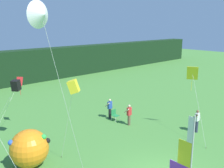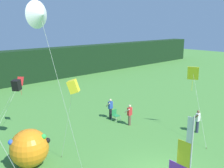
{
  "view_description": "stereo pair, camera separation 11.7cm",
  "coord_description": "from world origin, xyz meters",
  "px_view_note": "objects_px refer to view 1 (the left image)",
  "views": [
    {
      "loc": [
        -9.42,
        -6.48,
        7.57
      ],
      "look_at": [
        -0.07,
        3.53,
        4.29
      ],
      "focal_mm": 40.64,
      "sensor_mm": 36.0,
      "label": 1
    },
    {
      "loc": [
        -9.34,
        -6.55,
        7.57
      ],
      "look_at": [
        -0.07,
        3.53,
        4.29
      ],
      "focal_mm": 40.64,
      "sensor_mm": 36.0,
      "label": 2
    }
  ],
  "objects_px": {
    "kite_red_diamond_0": "(18,85)",
    "kite_black_box_2": "(16,85)",
    "person_near_banner": "(110,108)",
    "kite_yellow_diamond_4": "(193,75)",
    "kite_white_delta_3": "(41,15)",
    "kite_yellow_box_1": "(73,87)",
    "banner_flag": "(185,163)",
    "person_mid_field": "(129,114)",
    "inflatable_balloon": "(29,148)",
    "person_far_left": "(197,120)",
    "folding_chair": "(115,114)"
  },
  "relations": [
    {
      "from": "banner_flag",
      "to": "folding_chair",
      "type": "distance_m",
      "value": 10.17
    },
    {
      "from": "kite_red_diamond_0",
      "to": "kite_black_box_2",
      "type": "distance_m",
      "value": 2.15
    },
    {
      "from": "kite_red_diamond_0",
      "to": "kite_yellow_box_1",
      "type": "distance_m",
      "value": 7.07
    },
    {
      "from": "person_mid_field",
      "to": "inflatable_balloon",
      "type": "height_order",
      "value": "inflatable_balloon"
    },
    {
      "from": "kite_yellow_box_1",
      "to": "kite_yellow_diamond_4",
      "type": "xyz_separation_m",
      "value": [
        8.71,
        -1.71,
        -0.36
      ]
    },
    {
      "from": "inflatable_balloon",
      "to": "person_far_left",
      "type": "bearing_deg",
      "value": -20.19
    },
    {
      "from": "banner_flag",
      "to": "inflatable_balloon",
      "type": "height_order",
      "value": "banner_flag"
    },
    {
      "from": "person_far_left",
      "to": "inflatable_balloon",
      "type": "distance_m",
      "value": 11.36
    },
    {
      "from": "folding_chair",
      "to": "person_far_left",
      "type": "bearing_deg",
      "value": -64.18
    },
    {
      "from": "kite_red_diamond_0",
      "to": "folding_chair",
      "type": "bearing_deg",
      "value": -30.5
    },
    {
      "from": "person_far_left",
      "to": "kite_white_delta_3",
      "type": "distance_m",
      "value": 13.82
    },
    {
      "from": "folding_chair",
      "to": "kite_red_diamond_0",
      "type": "xyz_separation_m",
      "value": [
        -6.13,
        3.61,
        2.77
      ]
    },
    {
      "from": "person_mid_field",
      "to": "person_far_left",
      "type": "bearing_deg",
      "value": -58.41
    },
    {
      "from": "folding_chair",
      "to": "inflatable_balloon",
      "type": "bearing_deg",
      "value": -168.08
    },
    {
      "from": "banner_flag",
      "to": "person_far_left",
      "type": "bearing_deg",
      "value": 24.79
    },
    {
      "from": "person_near_banner",
      "to": "inflatable_balloon",
      "type": "bearing_deg",
      "value": -163.97
    },
    {
      "from": "kite_yellow_box_1",
      "to": "kite_black_box_2",
      "type": "bearing_deg",
      "value": 100.02
    },
    {
      "from": "inflatable_balloon",
      "to": "kite_white_delta_3",
      "type": "relative_size",
      "value": 0.25
    },
    {
      "from": "person_near_banner",
      "to": "person_far_left",
      "type": "relative_size",
      "value": 0.99
    },
    {
      "from": "person_near_banner",
      "to": "person_far_left",
      "type": "bearing_deg",
      "value": -66.66
    },
    {
      "from": "kite_red_diamond_0",
      "to": "kite_black_box_2",
      "type": "relative_size",
      "value": 0.93
    },
    {
      "from": "inflatable_balloon",
      "to": "kite_red_diamond_0",
      "type": "xyz_separation_m",
      "value": [
        1.83,
        5.29,
        2.24
      ]
    },
    {
      "from": "person_near_banner",
      "to": "kite_yellow_box_1",
      "type": "relative_size",
      "value": 0.34
    },
    {
      "from": "kite_red_diamond_0",
      "to": "kite_yellow_diamond_4",
      "type": "xyz_separation_m",
      "value": [
        8.71,
        -8.69,
        0.81
      ]
    },
    {
      "from": "kite_red_diamond_0",
      "to": "kite_white_delta_3",
      "type": "bearing_deg",
      "value": -107.33
    },
    {
      "from": "banner_flag",
      "to": "person_far_left",
      "type": "relative_size",
      "value": 2.48
    },
    {
      "from": "kite_white_delta_3",
      "to": "kite_yellow_box_1",
      "type": "bearing_deg",
      "value": 43.62
    },
    {
      "from": "person_near_banner",
      "to": "person_far_left",
      "type": "height_order",
      "value": "person_far_left"
    },
    {
      "from": "person_far_left",
      "to": "person_near_banner",
      "type": "bearing_deg",
      "value": 113.34
    },
    {
      "from": "person_mid_field",
      "to": "kite_yellow_diamond_4",
      "type": "relative_size",
      "value": 0.35
    },
    {
      "from": "kite_red_diamond_0",
      "to": "banner_flag",
      "type": "bearing_deg",
      "value": -82.98
    },
    {
      "from": "person_far_left",
      "to": "kite_white_delta_3",
      "type": "bearing_deg",
      "value": -176.58
    },
    {
      "from": "kite_yellow_box_1",
      "to": "person_near_banner",
      "type": "bearing_deg",
      "value": 32.89
    },
    {
      "from": "inflatable_balloon",
      "to": "folding_chair",
      "type": "height_order",
      "value": "inflatable_balloon"
    },
    {
      "from": "inflatable_balloon",
      "to": "kite_yellow_diamond_4",
      "type": "distance_m",
      "value": 11.48
    },
    {
      "from": "inflatable_balloon",
      "to": "kite_yellow_box_1",
      "type": "xyz_separation_m",
      "value": [
        1.83,
        -1.69,
        3.41
      ]
    },
    {
      "from": "inflatable_balloon",
      "to": "kite_red_diamond_0",
      "type": "distance_m",
      "value": 6.03
    },
    {
      "from": "person_mid_field",
      "to": "folding_chair",
      "type": "height_order",
      "value": "person_mid_field"
    },
    {
      "from": "kite_black_box_2",
      "to": "person_mid_field",
      "type": "bearing_deg",
      "value": -23.66
    },
    {
      "from": "person_near_banner",
      "to": "kite_yellow_diamond_4",
      "type": "height_order",
      "value": "kite_yellow_diamond_4"
    },
    {
      "from": "inflatable_balloon",
      "to": "kite_black_box_2",
      "type": "relative_size",
      "value": 0.5
    },
    {
      "from": "kite_black_box_2",
      "to": "kite_white_delta_3",
      "type": "height_order",
      "value": "kite_white_delta_3"
    },
    {
      "from": "kite_yellow_diamond_4",
      "to": "kite_yellow_box_1",
      "type": "bearing_deg",
      "value": 168.87
    },
    {
      "from": "kite_red_diamond_0",
      "to": "kite_white_delta_3",
      "type": "xyz_separation_m",
      "value": [
        -3.1,
        -9.92,
        4.55
      ]
    },
    {
      "from": "kite_red_diamond_0",
      "to": "kite_yellow_box_1",
      "type": "height_order",
      "value": "kite_yellow_box_1"
    },
    {
      "from": "person_mid_field",
      "to": "kite_red_diamond_0",
      "type": "bearing_deg",
      "value": 141.24
    },
    {
      "from": "person_far_left",
      "to": "banner_flag",
      "type": "bearing_deg",
      "value": -155.21
    },
    {
      "from": "folding_chair",
      "to": "kite_black_box_2",
      "type": "distance_m",
      "value": 7.93
    },
    {
      "from": "banner_flag",
      "to": "kite_black_box_2",
      "type": "bearing_deg",
      "value": 102.9
    },
    {
      "from": "person_mid_field",
      "to": "folding_chair",
      "type": "distance_m",
      "value": 1.48
    }
  ]
}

